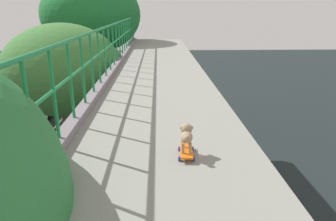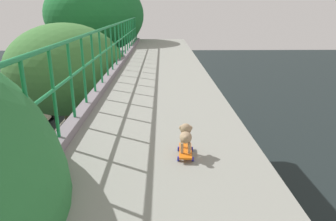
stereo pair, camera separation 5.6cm
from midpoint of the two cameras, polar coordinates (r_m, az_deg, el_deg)
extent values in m
cube|color=slate|center=(3.05, -28.75, -17.29)|extent=(0.20, 30.71, 0.14)
cylinder|color=#1B8245|center=(3.39, -24.86, -0.87)|extent=(0.04, 0.04, 1.15)
cylinder|color=#1B8245|center=(4.07, -20.87, 2.72)|extent=(0.04, 0.04, 1.15)
cylinder|color=#1B8245|center=(4.78, -18.03, 5.25)|extent=(0.04, 0.04, 1.15)
cylinder|color=#1B8245|center=(5.51, -15.91, 7.12)|extent=(0.04, 0.04, 1.15)
cylinder|color=#1B8245|center=(6.25, -14.28, 8.54)|extent=(0.04, 0.04, 1.15)
cylinder|color=#1B8245|center=(6.99, -12.99, 9.66)|extent=(0.04, 0.04, 1.15)
cylinder|color=#1B8245|center=(7.74, -11.94, 10.56)|extent=(0.04, 0.04, 1.15)
cylinder|color=#1B8245|center=(8.49, -11.07, 11.29)|extent=(0.04, 0.04, 1.15)
cylinder|color=#1B8245|center=(9.24, -10.34, 11.91)|extent=(0.04, 0.04, 1.15)
cylinder|color=#1B8245|center=(10.00, -9.72, 12.43)|extent=(0.04, 0.04, 1.15)
cylinder|color=#1B8245|center=(10.76, -9.18, 12.87)|extent=(0.04, 0.04, 1.15)
cylinder|color=#1B8245|center=(11.52, -8.71, 13.26)|extent=(0.04, 0.04, 1.15)
cylinder|color=#1B8245|center=(12.28, -8.30, 13.60)|extent=(0.04, 0.04, 1.15)
cylinder|color=#1B8245|center=(13.04, -7.93, 13.90)|extent=(0.04, 0.04, 1.15)
cylinder|color=#1B8245|center=(13.80, -7.61, 14.16)|extent=(0.04, 0.04, 1.15)
cylinder|color=#1B8245|center=(14.56, -7.32, 14.40)|extent=(0.04, 0.04, 1.15)
cylinder|color=#1B8245|center=(15.33, -7.06, 14.61)|extent=(0.04, 0.04, 1.15)
cylinder|color=#1B8245|center=(16.09, -6.82, 14.80)|extent=(0.04, 0.04, 1.15)
cylinder|color=#1B8245|center=(16.86, -6.60, 14.98)|extent=(0.04, 0.04, 1.15)
cylinder|color=black|center=(14.20, -23.01, -16.38)|extent=(0.23, 0.61, 0.61)
cube|color=beige|center=(21.71, -28.00, -0.23)|extent=(2.51, 10.93, 3.24)
cube|color=black|center=(21.55, -28.23, 1.20)|extent=(2.53, 10.06, 0.70)
cylinder|color=black|center=(25.00, -21.37, -0.46)|extent=(0.28, 0.96, 0.96)
cylinder|color=black|center=(25.91, -26.40, -0.50)|extent=(0.28, 0.96, 0.96)
cylinder|color=black|center=(19.16, -27.87, -7.14)|extent=(0.28, 0.96, 0.96)
cylinder|color=#4B422A|center=(12.50, -17.31, -9.11)|extent=(0.47, 0.47, 4.93)
ellipsoid|color=#3C7435|center=(11.34, -19.04, 7.21)|extent=(4.09, 4.09, 3.16)
cylinder|color=brown|center=(18.34, -13.08, 2.44)|extent=(0.40, 0.40, 6.29)
ellipsoid|color=#1E6E31|center=(17.66, -14.20, 16.89)|extent=(5.26, 5.26, 4.02)
cylinder|color=brown|center=(24.11, -10.10, 6.16)|extent=(0.50, 0.50, 6.05)
ellipsoid|color=#338D44|center=(23.59, -10.68, 15.92)|extent=(3.91, 3.91, 3.42)
cube|color=orange|center=(3.81, 3.00, -7.49)|extent=(0.18, 0.43, 0.02)
cylinder|color=#2526AE|center=(3.96, 4.20, -7.13)|extent=(0.03, 0.06, 0.05)
cylinder|color=#2526AE|center=(3.95, 1.69, -7.11)|extent=(0.03, 0.06, 0.05)
cylinder|color=#2526AE|center=(3.71, 4.37, -8.97)|extent=(0.03, 0.06, 0.05)
cylinder|color=#2526AE|center=(3.71, 1.69, -8.96)|extent=(0.03, 0.06, 0.05)
cylinder|color=#9F8262|center=(3.86, 3.66, -5.92)|extent=(0.04, 0.04, 0.13)
cylinder|color=#9F8262|center=(3.85, 2.33, -5.91)|extent=(0.04, 0.04, 0.13)
cylinder|color=#9F8262|center=(3.70, 3.74, -7.02)|extent=(0.04, 0.04, 0.13)
cylinder|color=#9F8262|center=(3.70, 2.36, -7.01)|extent=(0.04, 0.04, 0.13)
ellipsoid|color=#9F8262|center=(3.73, 3.05, -4.98)|extent=(0.16, 0.24, 0.13)
sphere|color=#9F8262|center=(3.80, 3.04, -3.47)|extent=(0.14, 0.14, 0.14)
ellipsoid|color=#9B8B66|center=(3.86, 3.01, -3.26)|extent=(0.05, 0.07, 0.04)
sphere|color=#9F8262|center=(3.79, 3.85, -3.22)|extent=(0.06, 0.06, 0.06)
sphere|color=#9F8262|center=(3.79, 2.23, -3.21)|extent=(0.06, 0.06, 0.06)
sphere|color=#9F8262|center=(3.61, 3.10, -5.15)|extent=(0.07, 0.07, 0.07)
camera|label=1|loc=(0.03, -90.36, -0.12)|focal=32.70mm
camera|label=2|loc=(0.03, 89.64, 0.12)|focal=32.70mm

